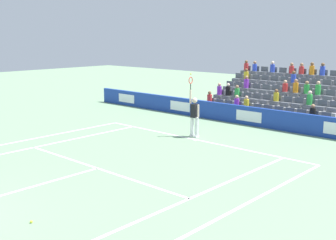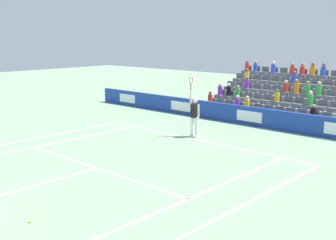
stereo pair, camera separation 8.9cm
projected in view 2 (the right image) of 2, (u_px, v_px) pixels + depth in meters
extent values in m
cube|color=white|center=(197.00, 140.00, 18.57)|extent=(10.97, 0.10, 0.01)
cube|color=white|center=(97.00, 168.00, 14.62)|extent=(8.23, 0.10, 0.01)
cube|color=white|center=(9.00, 193.00, 12.32)|extent=(0.10, 6.40, 0.01)
cube|color=white|center=(24.00, 149.00, 17.04)|extent=(0.10, 11.89, 0.01)
cube|color=white|center=(178.00, 203.00, 11.55)|extent=(0.10, 11.89, 0.01)
cube|color=white|center=(8.00, 144.00, 17.95)|extent=(0.10, 11.89, 0.01)
cube|color=white|center=(218.00, 218.00, 10.64)|extent=(0.10, 11.89, 0.01)
cube|color=white|center=(196.00, 140.00, 18.50)|extent=(0.10, 0.20, 0.01)
cube|color=#193899|center=(250.00, 116.00, 21.55)|extent=(23.01, 0.20, 0.95)
cube|color=white|center=(249.00, 116.00, 21.47)|extent=(1.47, 0.01, 0.53)
cube|color=white|center=(181.00, 106.00, 24.54)|extent=(1.47, 0.01, 0.53)
cube|color=white|center=(127.00, 98.00, 27.60)|extent=(1.47, 0.01, 0.53)
cylinder|color=white|center=(197.00, 127.00, 18.98)|extent=(0.16, 0.16, 0.90)
cylinder|color=white|center=(192.00, 127.00, 19.12)|extent=(0.16, 0.16, 0.90)
cube|color=white|center=(197.00, 136.00, 19.06)|extent=(0.15, 0.27, 0.08)
cube|color=white|center=(192.00, 136.00, 19.20)|extent=(0.15, 0.27, 0.08)
cube|color=black|center=(195.00, 111.00, 18.90)|extent=(0.26, 0.39, 0.60)
sphere|color=beige|center=(195.00, 100.00, 18.81)|extent=(0.24, 0.24, 0.24)
cylinder|color=beige|center=(191.00, 97.00, 18.91)|extent=(0.09, 0.09, 0.62)
cylinder|color=beige|center=(198.00, 111.00, 18.73)|extent=(0.09, 0.09, 0.56)
cylinder|color=black|center=(191.00, 87.00, 18.82)|extent=(0.04, 0.04, 0.28)
torus|color=red|center=(191.00, 80.00, 18.77)|extent=(0.07, 0.31, 0.31)
sphere|color=#D1E533|center=(191.00, 74.00, 18.71)|extent=(0.07, 0.07, 0.07)
cube|color=gray|center=(261.00, 118.00, 22.38)|extent=(7.44, 0.95, 0.42)
cube|color=#545960|center=(325.00, 121.00, 20.04)|extent=(0.48, 0.44, 0.20)
cube|color=#545960|center=(327.00, 115.00, 20.14)|extent=(0.48, 0.04, 0.30)
cube|color=#545960|center=(312.00, 119.00, 20.46)|extent=(0.48, 0.44, 0.20)
cube|color=#545960|center=(314.00, 114.00, 20.55)|extent=(0.48, 0.04, 0.30)
cube|color=#545960|center=(300.00, 118.00, 20.87)|extent=(0.48, 0.44, 0.20)
cube|color=#545960|center=(302.00, 112.00, 20.96)|extent=(0.48, 0.04, 0.30)
cube|color=#545960|center=(289.00, 116.00, 21.28)|extent=(0.48, 0.44, 0.20)
cube|color=#545960|center=(291.00, 111.00, 21.38)|extent=(0.48, 0.04, 0.30)
cube|color=#545960|center=(277.00, 115.00, 21.69)|extent=(0.48, 0.44, 0.20)
cube|color=#545960|center=(280.00, 109.00, 21.79)|extent=(0.48, 0.04, 0.30)
cube|color=#545960|center=(267.00, 113.00, 22.11)|extent=(0.48, 0.44, 0.20)
cube|color=#545960|center=(269.00, 108.00, 22.20)|extent=(0.48, 0.04, 0.30)
cube|color=#545960|center=(256.00, 112.00, 22.52)|extent=(0.48, 0.44, 0.20)
cube|color=#545960|center=(258.00, 107.00, 22.62)|extent=(0.48, 0.04, 0.30)
cube|color=#545960|center=(246.00, 110.00, 22.93)|extent=(0.48, 0.44, 0.20)
cube|color=#545960|center=(248.00, 105.00, 23.03)|extent=(0.48, 0.04, 0.30)
cube|color=#545960|center=(237.00, 109.00, 23.35)|extent=(0.48, 0.44, 0.20)
cube|color=#545960|center=(239.00, 104.00, 23.44)|extent=(0.48, 0.04, 0.30)
cube|color=#545960|center=(227.00, 108.00, 23.76)|extent=(0.48, 0.44, 0.20)
cube|color=#545960|center=(229.00, 103.00, 23.86)|extent=(0.48, 0.04, 0.30)
cube|color=#545960|center=(218.00, 106.00, 24.17)|extent=(0.48, 0.44, 0.20)
cube|color=#545960|center=(220.00, 102.00, 24.27)|extent=(0.48, 0.04, 0.30)
cube|color=#545960|center=(210.00, 105.00, 24.59)|extent=(0.48, 0.44, 0.20)
cube|color=#545960|center=(212.00, 101.00, 24.68)|extent=(0.48, 0.04, 0.30)
cube|color=gray|center=(270.00, 112.00, 23.02)|extent=(7.44, 0.95, 0.84)
cube|color=#545960|center=(334.00, 110.00, 20.64)|extent=(0.48, 0.44, 0.20)
cube|color=#545960|center=(336.00, 104.00, 20.74)|extent=(0.48, 0.04, 0.30)
cube|color=#545960|center=(321.00, 108.00, 21.06)|extent=(0.48, 0.44, 0.20)
cube|color=#545960|center=(323.00, 103.00, 21.15)|extent=(0.48, 0.04, 0.30)
cube|color=#545960|center=(309.00, 107.00, 21.47)|extent=(0.48, 0.44, 0.20)
cube|color=#545960|center=(311.00, 102.00, 21.57)|extent=(0.48, 0.04, 0.30)
cube|color=#545960|center=(298.00, 106.00, 21.88)|extent=(0.48, 0.44, 0.20)
cube|color=#545960|center=(300.00, 100.00, 21.98)|extent=(0.48, 0.04, 0.30)
cube|color=#545960|center=(287.00, 104.00, 22.30)|extent=(0.48, 0.44, 0.20)
cube|color=#545960|center=(289.00, 99.00, 22.39)|extent=(0.48, 0.04, 0.30)
cube|color=#545960|center=(276.00, 103.00, 22.71)|extent=(0.48, 0.44, 0.20)
cube|color=#545960|center=(278.00, 98.00, 22.80)|extent=(0.48, 0.04, 0.30)
cube|color=#545960|center=(266.00, 102.00, 23.12)|extent=(0.48, 0.44, 0.20)
cube|color=#545960|center=(268.00, 97.00, 23.22)|extent=(0.48, 0.04, 0.30)
cube|color=#545960|center=(256.00, 101.00, 23.54)|extent=(0.48, 0.44, 0.20)
cube|color=#545960|center=(258.00, 96.00, 23.63)|extent=(0.48, 0.04, 0.30)
cube|color=#545960|center=(246.00, 100.00, 23.95)|extent=(0.48, 0.44, 0.20)
cube|color=#545960|center=(248.00, 95.00, 24.04)|extent=(0.48, 0.04, 0.30)
cube|color=#545960|center=(237.00, 98.00, 24.36)|extent=(0.48, 0.44, 0.20)
cube|color=#545960|center=(239.00, 94.00, 24.46)|extent=(0.48, 0.04, 0.30)
cube|color=#545960|center=(228.00, 97.00, 24.78)|extent=(0.48, 0.44, 0.20)
cube|color=#545960|center=(230.00, 93.00, 24.87)|extent=(0.48, 0.04, 0.30)
cube|color=#545960|center=(219.00, 96.00, 25.19)|extent=(0.48, 0.44, 0.20)
cube|color=#545960|center=(222.00, 92.00, 25.28)|extent=(0.48, 0.04, 0.30)
cube|color=gray|center=(279.00, 106.00, 23.66)|extent=(7.44, 0.95, 1.26)
cube|color=#545960|center=(330.00, 98.00, 21.66)|extent=(0.48, 0.44, 0.20)
cube|color=#545960|center=(332.00, 93.00, 21.75)|extent=(0.48, 0.04, 0.30)
cube|color=#545960|center=(318.00, 97.00, 22.07)|extent=(0.48, 0.44, 0.20)
cube|color=#545960|center=(320.00, 92.00, 22.17)|extent=(0.48, 0.04, 0.30)
cube|color=#545960|center=(307.00, 96.00, 22.49)|extent=(0.48, 0.44, 0.20)
cube|color=#545960|center=(308.00, 91.00, 22.58)|extent=(0.48, 0.04, 0.30)
cube|color=#545960|center=(296.00, 95.00, 22.90)|extent=(0.48, 0.44, 0.20)
cube|color=#545960|center=(298.00, 90.00, 22.99)|extent=(0.48, 0.04, 0.30)
cube|color=#545960|center=(285.00, 94.00, 23.31)|extent=(0.48, 0.44, 0.20)
cube|color=#545960|center=(287.00, 89.00, 23.41)|extent=(0.48, 0.04, 0.30)
cube|color=#545960|center=(275.00, 92.00, 23.72)|extent=(0.48, 0.44, 0.20)
cube|color=#545960|center=(277.00, 88.00, 23.82)|extent=(0.48, 0.04, 0.30)
cube|color=#545960|center=(265.00, 92.00, 24.14)|extent=(0.48, 0.44, 0.20)
cube|color=#545960|center=(267.00, 87.00, 24.23)|extent=(0.48, 0.04, 0.30)
cube|color=#545960|center=(256.00, 91.00, 24.55)|extent=(0.48, 0.44, 0.20)
cube|color=#545960|center=(258.00, 86.00, 24.65)|extent=(0.48, 0.04, 0.30)
cube|color=#545960|center=(246.00, 90.00, 24.96)|extent=(0.48, 0.44, 0.20)
cube|color=#545960|center=(248.00, 85.00, 25.06)|extent=(0.48, 0.04, 0.30)
cube|color=#545960|center=(237.00, 89.00, 25.38)|extent=(0.48, 0.44, 0.20)
cube|color=#545960|center=(239.00, 84.00, 25.47)|extent=(0.48, 0.04, 0.30)
cube|color=#545960|center=(229.00, 88.00, 25.79)|extent=(0.48, 0.44, 0.20)
cube|color=#545960|center=(231.00, 84.00, 25.89)|extent=(0.48, 0.04, 0.30)
cube|color=gray|center=(288.00, 100.00, 24.30)|extent=(7.44, 0.95, 1.68)
cube|color=#545960|center=(326.00, 87.00, 22.67)|extent=(0.48, 0.44, 0.20)
cube|color=#545960|center=(328.00, 82.00, 22.77)|extent=(0.48, 0.04, 0.30)
cube|color=#545960|center=(315.00, 86.00, 23.09)|extent=(0.48, 0.44, 0.20)
cube|color=#545960|center=(317.00, 81.00, 23.18)|extent=(0.48, 0.04, 0.30)
cube|color=#545960|center=(304.00, 85.00, 23.50)|extent=(0.48, 0.44, 0.20)
cube|color=#545960|center=(306.00, 81.00, 23.60)|extent=(0.48, 0.04, 0.30)
cube|color=#545960|center=(294.00, 84.00, 23.91)|extent=(0.48, 0.44, 0.20)
cube|color=#545960|center=(295.00, 80.00, 24.01)|extent=(0.48, 0.04, 0.30)
cube|color=#545960|center=(283.00, 84.00, 24.33)|extent=(0.48, 0.44, 0.20)
cube|color=#545960|center=(285.00, 79.00, 24.42)|extent=(0.48, 0.04, 0.30)
cube|color=#545960|center=(274.00, 83.00, 24.74)|extent=(0.48, 0.44, 0.20)
cube|color=#545960|center=(276.00, 78.00, 24.83)|extent=(0.48, 0.04, 0.30)
cube|color=#545960|center=(264.00, 82.00, 25.15)|extent=(0.48, 0.44, 0.20)
cube|color=#545960|center=(266.00, 78.00, 25.25)|extent=(0.48, 0.04, 0.30)
cube|color=#545960|center=(255.00, 81.00, 25.57)|extent=(0.48, 0.44, 0.20)
cube|color=#545960|center=(257.00, 77.00, 25.66)|extent=(0.48, 0.04, 0.30)
cube|color=#545960|center=(246.00, 81.00, 25.98)|extent=(0.48, 0.44, 0.20)
cube|color=#545960|center=(248.00, 76.00, 26.07)|extent=(0.48, 0.04, 0.30)
cube|color=#545960|center=(238.00, 80.00, 26.39)|extent=(0.48, 0.44, 0.20)
cube|color=#545960|center=(240.00, 76.00, 26.49)|extent=(0.48, 0.04, 0.30)
cube|color=gray|center=(295.00, 95.00, 24.95)|extent=(7.44, 0.95, 2.10)
cube|color=#545960|center=(334.00, 78.00, 23.28)|extent=(0.48, 0.44, 0.20)
cube|color=#545960|center=(335.00, 73.00, 23.37)|extent=(0.48, 0.04, 0.30)
cube|color=#545960|center=(323.00, 77.00, 23.69)|extent=(0.48, 0.44, 0.20)
cube|color=#545960|center=(324.00, 73.00, 23.78)|extent=(0.48, 0.04, 0.30)
cube|color=#545960|center=(312.00, 77.00, 24.10)|extent=(0.48, 0.44, 0.20)
cube|color=#545960|center=(314.00, 72.00, 24.20)|extent=(0.48, 0.04, 0.30)
cube|color=#545960|center=(302.00, 76.00, 24.51)|extent=(0.48, 0.44, 0.20)
cube|color=#545960|center=(303.00, 71.00, 24.61)|extent=(0.48, 0.04, 0.30)
cube|color=#545960|center=(292.00, 75.00, 24.93)|extent=(0.48, 0.44, 0.20)
cube|color=#545960|center=(294.00, 71.00, 25.02)|extent=(0.48, 0.04, 0.30)
cube|color=#545960|center=(282.00, 75.00, 25.34)|extent=(0.48, 0.44, 0.20)
cube|color=#545960|center=(284.00, 70.00, 25.44)|extent=(0.48, 0.04, 0.30)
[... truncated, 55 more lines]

